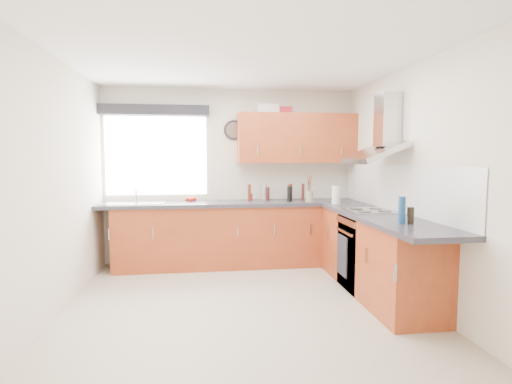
{
  "coord_description": "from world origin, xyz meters",
  "views": [
    {
      "loc": [
        -0.41,
        -4.03,
        1.53
      ],
      "look_at": [
        0.25,
        0.85,
        1.1
      ],
      "focal_mm": 28.0,
      "sensor_mm": 36.0,
      "label": 1
    }
  ],
  "objects": [
    {
      "name": "ground_plane",
      "position": [
        0.0,
        0.0,
        0.0
      ],
      "size": [
        3.6,
        3.6,
        0.0
      ],
      "primitive_type": "plane",
      "color": "beige"
    },
    {
      "name": "ceiling",
      "position": [
        0.0,
        0.0,
        2.5
      ],
      "size": [
        3.6,
        3.6,
        0.02
      ],
      "primitive_type": "cube",
      "color": "white",
      "rests_on": "wall_back"
    },
    {
      "name": "wall_back",
      "position": [
        0.0,
        1.8,
        1.25
      ],
      "size": [
        3.6,
        0.02,
        2.5
      ],
      "primitive_type": "cube",
      "color": "silver",
      "rests_on": "ground_plane"
    },
    {
      "name": "wall_front",
      "position": [
        0.0,
        -1.8,
        1.25
      ],
      "size": [
        3.6,
        0.02,
        2.5
      ],
      "primitive_type": "cube",
      "color": "silver",
      "rests_on": "ground_plane"
    },
    {
      "name": "wall_left",
      "position": [
        -1.8,
        0.0,
        1.25
      ],
      "size": [
        0.02,
        3.6,
        2.5
      ],
      "primitive_type": "cube",
      "color": "silver",
      "rests_on": "ground_plane"
    },
    {
      "name": "wall_right",
      "position": [
        1.8,
        0.0,
        1.25
      ],
      "size": [
        0.02,
        3.6,
        2.5
      ],
      "primitive_type": "cube",
      "color": "silver",
      "rests_on": "ground_plane"
    },
    {
      "name": "window",
      "position": [
        -1.05,
        1.79,
        1.55
      ],
      "size": [
        1.4,
        0.02,
        1.1
      ],
      "primitive_type": "cube",
      "color": "silver",
      "rests_on": "wall_back"
    },
    {
      "name": "window_blind",
      "position": [
        -1.05,
        1.7,
        2.18
      ],
      "size": [
        1.5,
        0.18,
        0.14
      ],
      "primitive_type": "cube",
      "color": "black",
      "rests_on": "wall_back"
    },
    {
      "name": "splashback",
      "position": [
        1.79,
        0.3,
        1.18
      ],
      "size": [
        0.01,
        3.0,
        0.54
      ],
      "primitive_type": "cube",
      "color": "white",
      "rests_on": "wall_right"
    },
    {
      "name": "base_cab_back",
      "position": [
        -0.1,
        1.51,
        0.43
      ],
      "size": [
        3.0,
        0.58,
        0.86
      ],
      "primitive_type": "cube",
      "color": "#903719",
      "rests_on": "ground_plane"
    },
    {
      "name": "base_cab_corner",
      "position": [
        1.5,
        1.5,
        0.43
      ],
      "size": [
        0.6,
        0.6,
        0.86
      ],
      "primitive_type": "cube",
      "color": "#903719",
      "rests_on": "ground_plane"
    },
    {
      "name": "base_cab_right",
      "position": [
        1.51,
        0.15,
        0.43
      ],
      "size": [
        0.58,
        2.1,
        0.86
      ],
      "primitive_type": "cube",
      "color": "#903719",
      "rests_on": "ground_plane"
    },
    {
      "name": "worktop_back",
      "position": [
        0.0,
        1.5,
        0.89
      ],
      "size": [
        3.6,
        0.62,
        0.05
      ],
      "primitive_type": "cube",
      "color": "#2B2931",
      "rests_on": "base_cab_back"
    },
    {
      "name": "worktop_right",
      "position": [
        1.5,
        0.0,
        0.89
      ],
      "size": [
        0.62,
        2.42,
        0.05
      ],
      "primitive_type": "cube",
      "color": "#2B2931",
      "rests_on": "base_cab_right"
    },
    {
      "name": "sink",
      "position": [
        -1.33,
        1.5,
        0.95
      ],
      "size": [
        0.84,
        0.46,
        0.1
      ],
      "primitive_type": null,
      "color": "#ADADAE",
      "rests_on": "worktop_back"
    },
    {
      "name": "oven",
      "position": [
        1.5,
        0.3,
        0.42
      ],
      "size": [
        0.56,
        0.58,
        0.85
      ],
      "primitive_type": "cube",
      "color": "black",
      "rests_on": "ground_plane"
    },
    {
      "name": "hob_plate",
      "position": [
        1.5,
        0.3,
        0.92
      ],
      "size": [
        0.52,
        0.52,
        0.01
      ],
      "primitive_type": "cube",
      "color": "#ADADAE",
      "rests_on": "worktop_right"
    },
    {
      "name": "extractor_hood",
      "position": [
        1.6,
        0.3,
        1.77
      ],
      "size": [
        0.52,
        0.78,
        0.66
      ],
      "primitive_type": null,
      "color": "#ADADAE",
      "rests_on": "wall_right"
    },
    {
      "name": "upper_cabinets",
      "position": [
        0.95,
        1.62,
        1.8
      ],
      "size": [
        1.7,
        0.35,
        0.7
      ],
      "primitive_type": "cube",
      "color": "#903719",
      "rests_on": "wall_back"
    },
    {
      "name": "washing_machine",
      "position": [
        -0.88,
        1.52,
        0.41
      ],
      "size": [
        0.56,
        0.54,
        0.81
      ],
      "primitive_type": "cube",
      "rotation": [
        0.0,
        0.0,
        0.01
      ],
      "color": "silver",
      "rests_on": "ground_plane"
    },
    {
      "name": "wall_clock",
      "position": [
        0.05,
        1.76,
        1.92
      ],
      "size": [
        0.28,
        0.04,
        0.28
      ],
      "primitive_type": "cylinder",
      "rotation": [
        1.57,
        0.0,
        0.0
      ],
      "color": "black",
      "rests_on": "wall_back"
    },
    {
      "name": "casserole",
      "position": [
        0.51,
        1.72,
        2.22
      ],
      "size": [
        0.36,
        0.28,
        0.14
      ],
      "primitive_type": "cube",
      "rotation": [
        0.0,
        0.0,
        0.16
      ],
      "color": "silver",
      "rests_on": "upper_cabinets"
    },
    {
      "name": "storage_box",
      "position": [
        0.78,
        1.72,
        2.2
      ],
      "size": [
        0.26,
        0.23,
        0.1
      ],
      "primitive_type": "cube",
      "rotation": [
        0.0,
        0.0,
        -0.21
      ],
      "color": "#AD202A",
      "rests_on": "upper_cabinets"
    },
    {
      "name": "utensil_pot",
      "position": [
        1.06,
        1.35,
        0.99
      ],
      "size": [
        0.11,
        0.11,
        0.15
      ],
      "primitive_type": "cylinder",
      "rotation": [
        0.0,
        0.0,
        -0.05
      ],
      "color": "gray",
      "rests_on": "worktop_back"
    },
    {
      "name": "kitchen_roll",
      "position": [
        1.35,
        1.05,
        1.03
      ],
      "size": [
        0.13,
        0.13,
        0.24
      ],
      "primitive_type": "cylinder",
      "rotation": [
        0.0,
        0.0,
        0.2
      ],
      "color": "silver",
      "rests_on": "worktop_right"
    },
    {
      "name": "tomato_cluster",
      "position": [
        -0.57,
        1.65,
        0.94
      ],
      "size": [
        0.14,
        0.14,
        0.06
      ],
      "primitive_type": null,
      "rotation": [
        0.0,
        0.0,
        0.07
      ],
      "color": "#BB1B07",
      "rests_on": "worktop_back"
    },
    {
      "name": "jar_0",
      "position": [
        0.85,
        1.61,
        1.03
      ],
      "size": [
        0.06,
        0.06,
        0.24
      ],
      "primitive_type": "cylinder",
      "color": "maroon",
      "rests_on": "worktop_back"
    },
    {
      "name": "jar_1",
      "position": [
        0.51,
        1.58,
        1.01
      ],
      "size": [
        0.06,
        0.06,
        0.19
      ],
      "primitive_type": "cylinder",
      "color": "#3D1519",
      "rests_on": "worktop_back"
    },
    {
      "name": "jar_2",
      "position": [
        0.25,
        1.55,
        1.03
      ],
      "size": [
        0.05,
        0.05,
        0.24
      ],
      "primitive_type": "cylinder",
      "color": "#5A2012",
      "rests_on": "worktop_back"
    },
    {
      "name": "jar_3",
      "position": [
        0.49,
        1.66,
        1.02
      ],
      "size": [
        0.06,
        0.06,
        0.23
      ],
      "primitive_type": "cylinder",
      "color": "#A3998B",
      "rests_on": "worktop_back"
    },
    {
      "name": "jar_4",
      "position": [
        0.8,
        1.42,
        1.02
      ],
      "size": [
        0.07,
        0.07,
        0.22
      ],
      "primitive_type": "cylinder",
      "color": "black",
      "rests_on": "worktop_back"
    },
    {
      "name": "jar_5",
      "position": [
        1.05,
        1.62,
        1.03
      ],
      "size": [
        0.04,
        0.04,
        0.24
      ],
      "primitive_type": "cylinder",
      "color": "#571F1F",
      "rests_on": "worktop_back"
    },
    {
      "name": "jar_6",
      "position": [
        0.26,
        1.55,
        0.96
      ],
      "size": [
        0.06,
        0.06,
        0.11
      ],
      "primitive_type": "cylinder",
      "color": "maroon",
      "rests_on": "worktop_back"
    },
    {
      "name": "bottle_0",
      "position": [
        1.43,
        -0.56,
        1.04
      ],
      "size": [
        0.07,
        0.07,
        0.26
      ],
      "primitive_type": "cylinder",
      "color": "navy",
      "rests_on": "worktop_right"
    },
    {
      "name": "bottle_1",
      "position": [
        1.52,
        -0.55,
        0.99
      ],
      "size": [
        0.06,
        0.06,
        0.16
      ],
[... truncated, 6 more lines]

